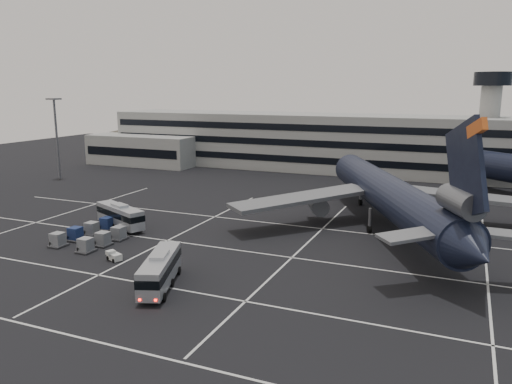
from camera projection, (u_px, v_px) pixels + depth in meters
ground at (191, 255)px, 62.38m from camera, size 260.00×260.00×0.00m
lane_markings at (200, 254)px, 62.67m from camera, size 90.00×55.62×0.01m
terminal at (322, 143)px, 126.23m from camera, size 125.00×26.00×24.00m
hills at (432, 166)px, 211.25m from camera, size 352.00×180.00×44.00m
lightpole_left at (56, 127)px, 112.49m from camera, size 2.40×2.40×18.28m
trijet_main at (390, 195)px, 72.36m from camera, size 43.08×54.02×18.08m
bus_near at (160, 269)px, 51.96m from camera, size 5.91×10.68×3.70m
bus_far at (120, 215)px, 74.06m from camera, size 10.43×6.44×3.66m
tug_a at (126, 228)px, 72.26m from camera, size 1.90×2.28×1.27m
tug_b at (115, 256)px, 60.27m from camera, size 2.23×1.84×1.25m
uld_cluster at (92, 235)px, 67.95m from camera, size 7.52×11.71×1.85m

